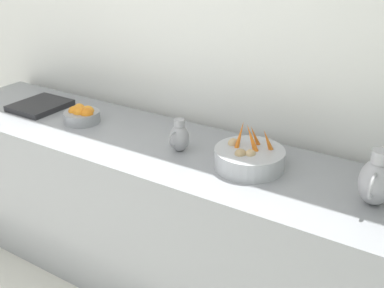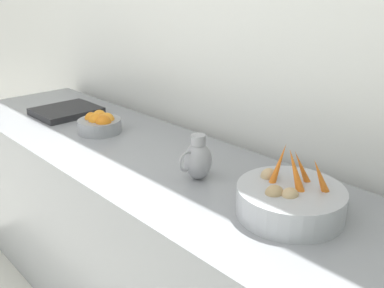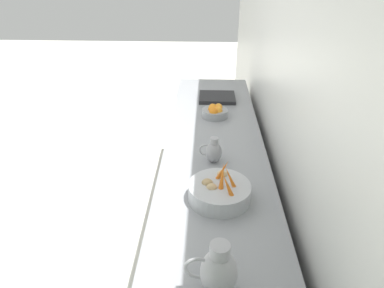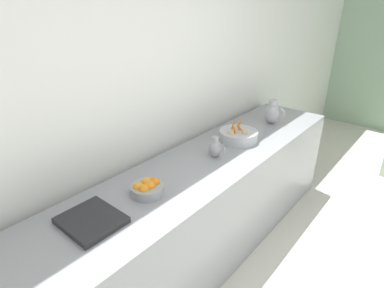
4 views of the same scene
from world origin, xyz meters
The scene contains 5 objects.
prep_counter centered at (-1.48, 0.30, 0.47)m, with size 0.72×3.33×0.93m, color gray.
vegetable_colander centered at (-1.49, 0.77, 0.99)m, with size 0.35×0.35×0.22m.
orange_bowl centered at (-1.49, -0.36, 0.98)m, with size 0.22×0.22×0.10m.
metal_pitcher_short centered at (-1.47, 0.37, 1.01)m, with size 0.15×0.11×0.18m.
counter_sink_basin centered at (-1.52, -0.77, 0.95)m, with size 0.34×0.30×0.04m, color #232326.
Camera 2 is at (-0.45, 1.41, 1.63)m, focal length 38.74 mm.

